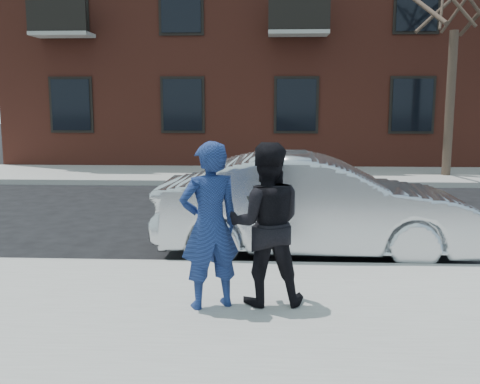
{
  "coord_description": "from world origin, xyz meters",
  "views": [
    {
      "loc": [
        -0.85,
        -5.94,
        2.36
      ],
      "look_at": [
        -1.16,
        0.4,
        1.32
      ],
      "focal_mm": 42.0,
      "sensor_mm": 36.0,
      "label": 1
    }
  ],
  "objects": [
    {
      "name": "ground",
      "position": [
        0.0,
        0.0,
        0.0
      ],
      "size": [
        100.0,
        100.0,
        0.0
      ],
      "primitive_type": "plane",
      "color": "black",
      "rests_on": "ground"
    },
    {
      "name": "near_sidewalk",
      "position": [
        0.0,
        -0.25,
        0.07
      ],
      "size": [
        50.0,
        3.5,
        0.15
      ],
      "primitive_type": "cube",
      "color": "gray",
      "rests_on": "ground"
    },
    {
      "name": "near_curb",
      "position": [
        0.0,
        1.55,
        0.07
      ],
      "size": [
        50.0,
        0.1,
        0.15
      ],
      "primitive_type": "cube",
      "color": "#999691",
      "rests_on": "ground"
    },
    {
      "name": "far_sidewalk",
      "position": [
        0.0,
        11.25,
        0.07
      ],
      "size": [
        50.0,
        3.5,
        0.15
      ],
      "primitive_type": "cube",
      "color": "gray",
      "rests_on": "ground"
    },
    {
      "name": "far_curb",
      "position": [
        0.0,
        9.45,
        0.07
      ],
      "size": [
        50.0,
        0.1,
        0.15
      ],
      "primitive_type": "cube",
      "color": "#999691",
      "rests_on": "ground"
    },
    {
      "name": "apartment_building",
      "position": [
        2.0,
        18.0,
        6.16
      ],
      "size": [
        24.3,
        10.3,
        12.3
      ],
      "color": "maroon",
      "rests_on": "ground"
    },
    {
      "name": "silver_sedan",
      "position": [
        -0.13,
        2.46,
        0.78
      ],
      "size": [
        4.76,
        1.75,
        1.56
      ],
      "primitive_type": "imported",
      "rotation": [
        0.0,
        0.0,
        1.55
      ],
      "color": "#B7BABF",
      "rests_on": "ground"
    },
    {
      "name": "man_hoodie",
      "position": [
        -1.46,
        -0.15,
        1.05
      ],
      "size": [
        0.77,
        0.66,
        1.8
      ],
      "rotation": [
        0.0,
        0.0,
        3.56
      ],
      "color": "navy",
      "rests_on": "near_sidewalk"
    },
    {
      "name": "man_peacoat",
      "position": [
        -0.87,
        -0.0,
        1.04
      ],
      "size": [
        0.91,
        0.74,
        1.77
      ],
      "rotation": [
        0.0,
        0.0,
        3.22
      ],
      "color": "black",
      "rests_on": "near_sidewalk"
    }
  ]
}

